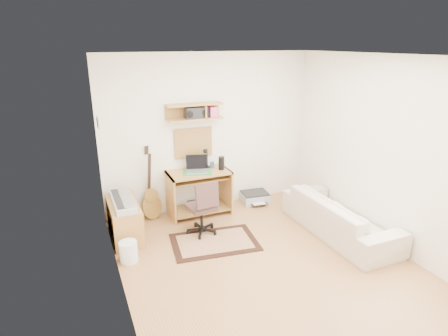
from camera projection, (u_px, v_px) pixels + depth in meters
name	position (u px, v px, depth m)	size (l,w,h in m)	color
floor	(266.00, 263.00, 4.87)	(3.60, 4.00, 0.01)	#AE7948
ceiling	(275.00, 55.00, 4.02)	(3.60, 4.00, 0.01)	white
back_wall	(210.00, 133.00, 6.19)	(3.60, 0.01, 2.60)	white
left_wall	(115.00, 191.00, 3.78)	(0.01, 4.00, 2.60)	white
right_wall	(384.00, 152.00, 5.12)	(0.01, 4.00, 2.60)	white
wall_shelf	(195.00, 112.00, 5.84)	(0.90, 0.25, 0.26)	#BE8743
cork_board	(193.00, 143.00, 6.10)	(0.64, 0.03, 0.49)	tan
wall_photo	(98.00, 123.00, 4.95)	(0.02, 0.20, 0.15)	#4C8CBF
desk	(199.00, 193.00, 6.13)	(1.00, 0.55, 0.75)	#BE8743
laptop	(197.00, 164.00, 5.94)	(0.34, 0.34, 0.26)	silver
speaker	(221.00, 163.00, 6.07)	(0.10, 0.10, 0.22)	black
desk_lamp	(207.00, 158.00, 6.15)	(0.11, 0.11, 0.34)	black
pencil_cup	(212.00, 165.00, 6.18)	(0.07, 0.07, 0.10)	#2F4E8F
boombox	(196.00, 113.00, 5.85)	(0.35, 0.16, 0.18)	black
rug	(214.00, 242.00, 5.35)	(1.21, 0.81, 0.02)	tan
task_chair	(201.00, 207.00, 5.48)	(0.44, 0.44, 0.86)	#3E2924
cabinet	(124.00, 220.00, 5.41)	(0.40, 0.90, 0.55)	#BE8743
music_keyboard	(122.00, 201.00, 5.31)	(0.27, 0.87, 0.08)	#B2B5BA
guitar	(150.00, 184.00, 5.89)	(0.32, 0.20, 1.21)	olive
waste_basket	(129.00, 252.00, 4.85)	(0.24, 0.24, 0.28)	white
printer	(255.00, 197.00, 6.69)	(0.47, 0.36, 0.18)	#A5A8AA
sofa	(340.00, 210.00, 5.49)	(1.95, 0.57, 0.76)	beige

